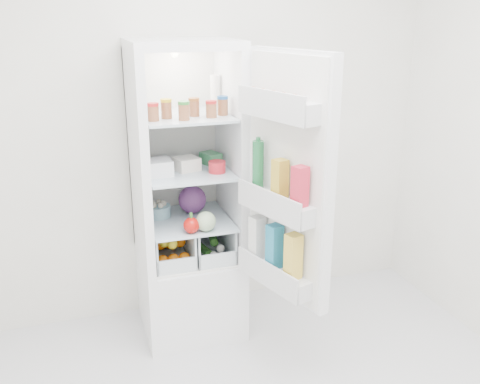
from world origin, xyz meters
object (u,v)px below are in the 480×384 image
object	(u,v)px
refrigerator	(187,228)
fridge_door	(285,186)
red_cabbage	(192,199)
mushroom_bowl	(158,211)

from	to	relation	value
refrigerator	fridge_door	bearing A→B (deg)	-57.87
refrigerator	red_cabbage	distance (m)	0.18
red_cabbage	mushroom_bowl	size ratio (longest dim) A/B	1.15
red_cabbage	mushroom_bowl	xyz separation A→B (m)	(-0.22, -0.00, -0.05)
refrigerator	fridge_door	xyz separation A→B (m)	(0.39, -0.62, 0.43)
refrigerator	mushroom_bowl	xyz separation A→B (m)	(-0.17, 0.04, 0.12)
refrigerator	fridge_door	distance (m)	0.85
red_cabbage	fridge_door	world-z (taller)	fridge_door
mushroom_bowl	red_cabbage	bearing A→B (deg)	0.36
fridge_door	mushroom_bowl	bearing A→B (deg)	22.49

